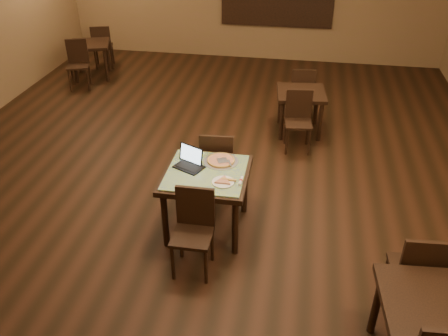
% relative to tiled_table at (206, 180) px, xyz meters
% --- Properties ---
extents(ground, '(10.00, 10.00, 0.00)m').
position_rel_tiled_table_xyz_m(ground, '(-0.24, 1.04, -0.66)').
color(ground, black).
rests_on(ground, ground).
extents(tiled_table, '(0.93, 0.93, 0.76)m').
position_rel_tiled_table_xyz_m(tiled_table, '(0.00, 0.00, 0.00)').
color(tiled_table, black).
rests_on(tiled_table, ground).
extents(chair_main_near, '(0.39, 0.39, 0.91)m').
position_rel_tiled_table_xyz_m(chair_main_near, '(-0.00, -0.62, -0.15)').
color(chair_main_near, black).
rests_on(chair_main_near, ground).
extents(chair_main_far, '(0.43, 0.43, 0.93)m').
position_rel_tiled_table_xyz_m(chair_main_far, '(0.01, 0.62, -0.14)').
color(chair_main_far, black).
rests_on(chair_main_far, ground).
extents(laptop, '(0.37, 0.35, 0.21)m').
position_rel_tiled_table_xyz_m(laptop, '(-0.20, 0.10, 0.16)').
color(laptop, black).
rests_on(laptop, tiled_table).
extents(plate, '(0.24, 0.24, 0.01)m').
position_rel_tiled_table_xyz_m(plate, '(0.22, -0.18, 0.11)').
color(plate, white).
rests_on(plate, tiled_table).
extents(pizza_slice, '(0.20, 0.20, 0.02)m').
position_rel_tiled_table_xyz_m(pizza_slice, '(0.22, -0.18, 0.13)').
color(pizza_slice, beige).
rests_on(pizza_slice, plate).
extents(pizza_pan, '(0.39, 0.39, 0.01)m').
position_rel_tiled_table_xyz_m(pizza_pan, '(0.12, 0.24, 0.11)').
color(pizza_pan, silver).
rests_on(pizza_pan, tiled_table).
extents(pizza_whole, '(0.31, 0.31, 0.02)m').
position_rel_tiled_table_xyz_m(pizza_whole, '(0.12, 0.24, 0.12)').
color(pizza_whole, beige).
rests_on(pizza_whole, pizza_pan).
extents(spatula, '(0.20, 0.29, 0.01)m').
position_rel_tiled_table_xyz_m(spatula, '(0.14, 0.22, 0.13)').
color(spatula, silver).
rests_on(spatula, pizza_whole).
extents(napkin_roll, '(0.04, 0.15, 0.04)m').
position_rel_tiled_table_xyz_m(napkin_roll, '(0.40, -0.14, 0.12)').
color(napkin_roll, white).
rests_on(napkin_roll, tiled_table).
extents(other_table_a, '(0.80, 0.80, 0.68)m').
position_rel_tiled_table_xyz_m(other_table_a, '(0.93, 2.62, -0.10)').
color(other_table_a, black).
rests_on(other_table_a, ground).
extents(other_table_a_chair_near, '(0.42, 0.42, 0.88)m').
position_rel_tiled_table_xyz_m(other_table_a_chair_near, '(0.92, 2.11, -0.16)').
color(other_table_a_chair_near, black).
rests_on(other_table_a_chair_near, ground).
extents(other_table_a_chair_far, '(0.42, 0.42, 0.88)m').
position_rel_tiled_table_xyz_m(other_table_a_chair_far, '(0.94, 3.13, -0.16)').
color(other_table_a_chair_far, black).
rests_on(other_table_a_chair_far, ground).
extents(other_table_b, '(0.93, 0.93, 0.69)m').
position_rel_tiled_table_xyz_m(other_table_b, '(-3.24, 4.32, -0.09)').
color(other_table_b, black).
rests_on(other_table_b, ground).
extents(other_table_b_chair_near, '(0.49, 0.49, 0.89)m').
position_rel_tiled_table_xyz_m(other_table_b_chair_near, '(-3.27, 3.79, -0.16)').
color(other_table_b_chair_near, black).
rests_on(other_table_b_chair_near, ground).
extents(other_table_b_chair_far, '(0.49, 0.49, 0.89)m').
position_rel_tiled_table_xyz_m(other_table_b_chair_far, '(-3.22, 4.84, -0.16)').
color(other_table_b_chair_far, black).
rests_on(other_table_b_chair_far, ground).
extents(other_table_c, '(0.84, 0.84, 0.74)m').
position_rel_tiled_table_xyz_m(other_table_c, '(2.08, -1.48, -0.05)').
color(other_table_c, black).
rests_on(other_table_c, ground).
extents(other_table_c_chair_far, '(0.44, 0.44, 0.95)m').
position_rel_tiled_table_xyz_m(other_table_c_chair_far, '(2.09, -0.92, -0.12)').
color(other_table_c_chair_far, black).
rests_on(other_table_c_chair_far, ground).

